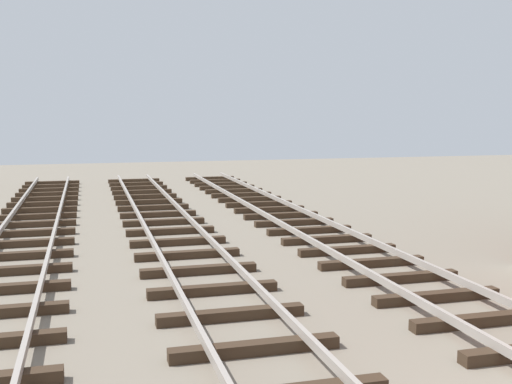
{
  "coord_description": "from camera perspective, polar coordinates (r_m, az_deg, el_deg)",
  "views": [
    {
      "loc": [
        -5.37,
        -4.43,
        3.43
      ],
      "look_at": [
        -1.0,
        11.63,
        1.33
      ],
      "focal_mm": 43.84,
      "sensor_mm": 36.0,
      "label": 1
    }
  ],
  "objects": []
}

